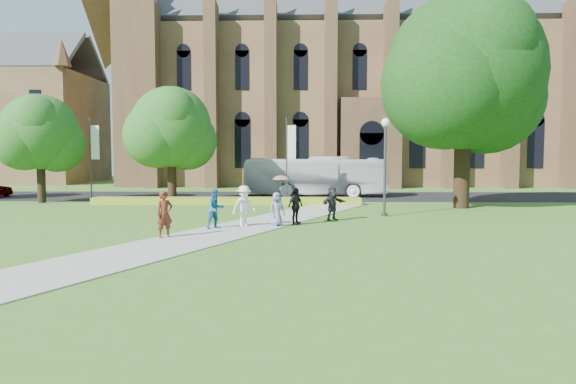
{
  "coord_description": "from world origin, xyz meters",
  "views": [
    {
      "loc": [
        2.95,
        -21.09,
        3.22
      ],
      "look_at": [
        2.4,
        2.11,
        1.6
      ],
      "focal_mm": 32.0,
      "sensor_mm": 36.0,
      "label": 1
    }
  ],
  "objects_px": {
    "tour_coach": "(315,176)",
    "pedestrian_0": "(165,214)",
    "streetlamp": "(385,155)",
    "large_tree": "(464,72)"
  },
  "relations": [
    {
      "from": "tour_coach",
      "to": "pedestrian_0",
      "type": "height_order",
      "value": "tour_coach"
    },
    {
      "from": "streetlamp",
      "to": "tour_coach",
      "type": "bearing_deg",
      "value": 103.78
    },
    {
      "from": "tour_coach",
      "to": "pedestrian_0",
      "type": "relative_size",
      "value": 6.25
    },
    {
      "from": "streetlamp",
      "to": "pedestrian_0",
      "type": "xyz_separation_m",
      "value": [
        -9.86,
        -7.74,
        -2.34
      ]
    },
    {
      "from": "streetlamp",
      "to": "large_tree",
      "type": "xyz_separation_m",
      "value": [
        5.5,
        4.5,
        5.07
      ]
    },
    {
      "from": "tour_coach",
      "to": "pedestrian_0",
      "type": "distance_m",
      "value": 22.28
    },
    {
      "from": "large_tree",
      "to": "tour_coach",
      "type": "height_order",
      "value": "large_tree"
    },
    {
      "from": "streetlamp",
      "to": "tour_coach",
      "type": "distance_m",
      "value": 14.05
    },
    {
      "from": "streetlamp",
      "to": "pedestrian_0",
      "type": "relative_size",
      "value": 2.86
    },
    {
      "from": "pedestrian_0",
      "to": "streetlamp",
      "type": "bearing_deg",
      "value": -0.44
    }
  ]
}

